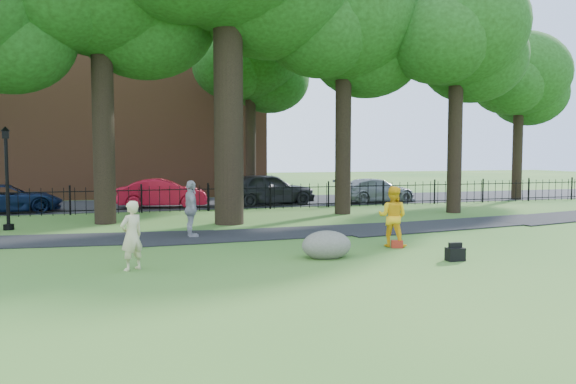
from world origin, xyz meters
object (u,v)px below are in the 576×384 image
object	(u,v)px
man	(393,217)
boulder	(326,243)
red_sedan	(163,194)
woman	(132,236)
lamppost	(7,179)

from	to	relation	value
man	boulder	world-z (taller)	man
boulder	red_sedan	size ratio (longest dim) A/B	0.30
woman	red_sedan	distance (m)	14.82
boulder	lamppost	size ratio (longest dim) A/B	0.36
boulder	red_sedan	distance (m)	14.89
woman	lamppost	bearing A→B (deg)	-99.27
man	boulder	distance (m)	2.69
red_sedan	lamppost	bearing A→B (deg)	145.34
woman	man	xyz separation A→B (m)	(7.27, 1.15, 0.07)
man	lamppost	world-z (taller)	lamppost
red_sedan	boulder	bearing A→B (deg)	-160.93
man	red_sedan	world-z (taller)	man
lamppost	boulder	bearing A→B (deg)	-51.45
boulder	red_sedan	world-z (taller)	red_sedan
boulder	man	bearing A→B (deg)	23.12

